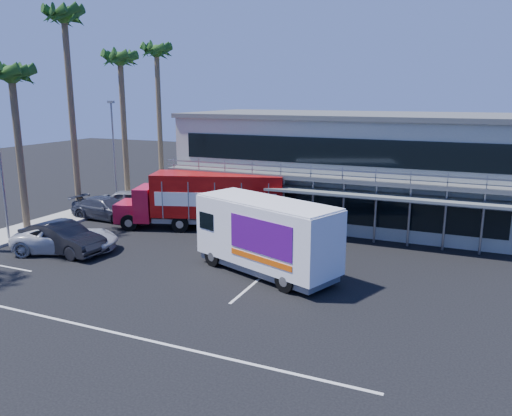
% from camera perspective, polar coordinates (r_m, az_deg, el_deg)
% --- Properties ---
extents(ground, '(120.00, 120.00, 0.00)m').
position_cam_1_polar(ground, '(23.74, -5.22, -8.30)').
color(ground, black).
rests_on(ground, ground).
extents(building, '(22.40, 12.00, 7.30)m').
position_cam_1_polar(building, '(35.51, 10.69, 4.71)').
color(building, '#9A9E91').
rests_on(building, ground).
extents(curb_strip, '(3.00, 32.00, 0.16)m').
position_cam_1_polar(curb_strip, '(37.12, -21.34, -1.23)').
color(curb_strip, '#A5A399').
rests_on(curb_strip, ground).
extents(palm_c, '(2.80, 2.80, 10.75)m').
position_cam_1_polar(palm_c, '(34.04, -26.11, 12.70)').
color(palm_c, brown).
rests_on(palm_c, ground).
extents(palm_d, '(2.80, 2.80, 14.75)m').
position_cam_1_polar(palm_d, '(37.95, -20.99, 18.48)').
color(palm_d, brown).
rests_on(palm_d, ground).
extents(palm_e, '(2.80, 2.80, 12.25)m').
position_cam_1_polar(palm_e, '(41.22, -15.22, 15.24)').
color(palm_e, brown).
rests_on(palm_e, ground).
extents(palm_f, '(2.80, 2.80, 13.25)m').
position_cam_1_polar(palm_f, '(45.94, -11.27, 16.26)').
color(palm_f, brown).
rests_on(palm_f, ground).
extents(light_pole_near, '(0.50, 0.25, 8.09)m').
position_cam_1_polar(light_pole_near, '(32.46, -27.14, 4.28)').
color(light_pole_near, gray).
rests_on(light_pole_near, ground).
extents(light_pole_far, '(0.50, 0.25, 8.09)m').
position_cam_1_polar(light_pole_far, '(39.51, -15.94, 6.49)').
color(light_pole_far, gray).
rests_on(light_pole_far, ground).
extents(red_truck, '(11.04, 5.69, 3.64)m').
position_cam_1_polar(red_truck, '(32.34, -5.61, 1.11)').
color(red_truck, '#B50E27').
rests_on(red_truck, ground).
extents(white_van, '(7.87, 5.09, 3.64)m').
position_cam_1_polar(white_van, '(24.02, 1.16, -3.13)').
color(white_van, white).
rests_on(white_van, ground).
extents(parked_car_b, '(5.31, 2.24, 1.70)m').
position_cam_1_polar(parked_car_b, '(29.43, -21.22, -3.20)').
color(parked_car_b, black).
rests_on(parked_car_b, ground).
extents(parked_car_c, '(6.13, 4.52, 1.55)m').
position_cam_1_polar(parked_car_c, '(29.62, -20.87, -3.23)').
color(parked_car_c, silver).
rests_on(parked_car_c, ground).
extents(parked_car_d, '(5.36, 2.29, 1.54)m').
position_cam_1_polar(parked_car_d, '(36.36, -16.70, -0.05)').
color(parked_car_d, '#2D303C').
rests_on(parked_car_d, ground).
extents(parked_car_e, '(5.28, 3.41, 1.67)m').
position_cam_1_polar(parked_car_e, '(38.01, -13.80, 0.77)').
color(parked_car_e, gray).
rests_on(parked_car_e, ground).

